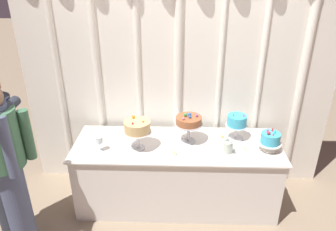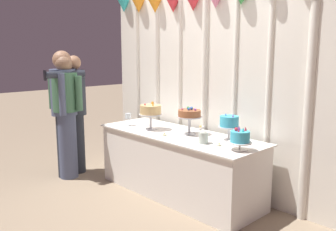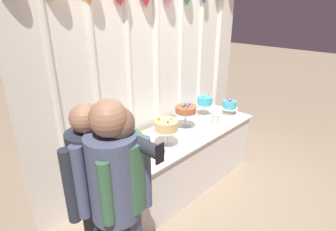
{
  "view_description": "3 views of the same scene",
  "coord_description": "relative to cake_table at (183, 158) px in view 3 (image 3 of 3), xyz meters",
  "views": [
    {
      "loc": [
        0.0,
        -2.67,
        2.4
      ],
      "look_at": [
        -0.09,
        0.21,
        0.99
      ],
      "focal_mm": 34.29,
      "sensor_mm": 36.0,
      "label": 1
    },
    {
      "loc": [
        2.81,
        -2.73,
        1.65
      ],
      "look_at": [
        -0.18,
        0.11,
        0.91
      ],
      "focal_mm": 38.44,
      "sensor_mm": 36.0,
      "label": 2
    },
    {
      "loc": [
        -2.29,
        -1.81,
        2.17
      ],
      "look_at": [
        -0.13,
        0.23,
        0.94
      ],
      "focal_mm": 29.45,
      "sensor_mm": 36.0,
      "label": 3
    }
  ],
  "objects": [
    {
      "name": "ground_plane",
      "position": [
        0.0,
        -0.1,
        -0.36
      ],
      "size": [
        24.0,
        24.0,
        0.0
      ],
      "primitive_type": "plane",
      "color": "gray"
    },
    {
      "name": "draped_curtain",
      "position": [
        0.01,
        0.46,
        1.1
      ],
      "size": [
        3.32,
        0.19,
        2.69
      ],
      "color": "white",
      "rests_on": "ground_plane"
    },
    {
      "name": "cake_table",
      "position": [
        0.0,
        0.0,
        0.0
      ],
      "size": [
        2.07,
        0.73,
        0.72
      ],
      "color": "white",
      "rests_on": "ground_plane"
    },
    {
      "name": "cake_display_leftmost",
      "position": [
        -0.38,
        -0.09,
        0.59
      ],
      "size": [
        0.28,
        0.28,
        0.33
      ],
      "color": "silver",
      "rests_on": "cake_table"
    },
    {
      "name": "cake_display_midleft",
      "position": [
        0.11,
        0.06,
        0.58
      ],
      "size": [
        0.28,
        0.28,
        0.31
      ],
      "color": "#B2B2B7",
      "rests_on": "cake_table"
    },
    {
      "name": "cake_display_midright",
      "position": [
        0.6,
        0.14,
        0.55
      ],
      "size": [
        0.22,
        0.22,
        0.29
      ],
      "color": "silver",
      "rests_on": "cake_table"
    },
    {
      "name": "cake_display_rightmost",
      "position": [
        0.89,
        -0.08,
        0.48
      ],
      "size": [
        0.23,
        0.23,
        0.23
      ],
      "color": "silver",
      "rests_on": "cake_table"
    },
    {
      "name": "wine_glass",
      "position": [
        -0.75,
        -0.14,
        0.48
      ],
      "size": [
        0.07,
        0.07,
        0.16
      ],
      "color": "silver",
      "rests_on": "cake_table"
    },
    {
      "name": "flower_vase",
      "position": [
        0.48,
        -0.13,
        0.43
      ],
      "size": [
        0.12,
        0.13,
        0.18
      ],
      "color": "#B2C1B2",
      "rests_on": "cake_table"
    },
    {
      "name": "tealight_far_left",
      "position": [
        -0.03,
        -0.19,
        0.37
      ],
      "size": [
        0.05,
        0.05,
        0.04
      ],
      "color": "beige",
      "rests_on": "cake_table"
    },
    {
      "name": "tealight_near_left",
      "position": [
        0.66,
        -0.09,
        0.37
      ],
      "size": [
        0.05,
        0.05,
        0.03
      ],
      "color": "beige",
      "rests_on": "cake_table"
    },
    {
      "name": "guest_girl_blue_dress",
      "position": [
        -1.5,
        -0.46,
        0.54
      ],
      "size": [
        0.44,
        0.66,
        1.59
      ],
      "color": "#282D38",
      "rests_on": "ground_plane"
    },
    {
      "name": "guest_man_dark_suit",
      "position": [
        -1.45,
        -0.64,
        0.55
      ],
      "size": [
        0.45,
        0.45,
        1.65
      ],
      "color": "#282D38",
      "rests_on": "ground_plane"
    },
    {
      "name": "guest_man_pink_jacket",
      "position": [
        -1.39,
        -0.65,
        0.51
      ],
      "size": [
        0.45,
        0.44,
        1.59
      ],
      "color": "#4C5675",
      "rests_on": "ground_plane"
    }
  ]
}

